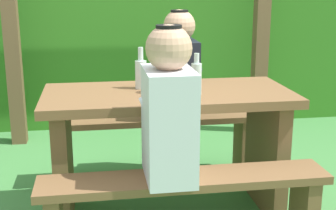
# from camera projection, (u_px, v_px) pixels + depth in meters

# --- Properties ---
(hedge_backdrop) EXTENTS (6.40, 0.66, 1.88)m
(hedge_backdrop) POSITION_uv_depth(u_px,v_px,m) (135.00, 24.00, 4.64)
(hedge_backdrop) COLOR #347920
(hedge_backdrop) RESTS_ON ground_plane
(pergola_post_left) EXTENTS (0.12, 0.12, 2.00)m
(pergola_post_left) POSITION_uv_depth(u_px,v_px,m) (11.00, 25.00, 3.86)
(pergola_post_left) COLOR brown
(pergola_post_left) RESTS_ON ground_plane
(pergola_post_right) EXTENTS (0.12, 0.12, 2.00)m
(pergola_post_right) POSITION_uv_depth(u_px,v_px,m) (262.00, 22.00, 4.18)
(pergola_post_right) COLOR brown
(pergola_post_right) RESTS_ON ground_plane
(picnic_table) EXTENTS (1.40, 0.64, 0.75)m
(picnic_table) POSITION_uv_depth(u_px,v_px,m) (168.00, 132.00, 2.75)
(picnic_table) COLOR brown
(picnic_table) RESTS_ON ground_plane
(bench_near) EXTENTS (1.40, 0.24, 0.45)m
(bench_near) POSITION_uv_depth(u_px,v_px,m) (185.00, 201.00, 2.30)
(bench_near) COLOR brown
(bench_near) RESTS_ON ground_plane
(bench_far) EXTENTS (1.40, 0.24, 0.45)m
(bench_far) POSITION_uv_depth(u_px,v_px,m) (156.00, 134.00, 3.29)
(bench_far) COLOR brown
(bench_far) RESTS_ON ground_plane
(person_white_shirt) EXTENTS (0.25, 0.35, 0.72)m
(person_white_shirt) POSITION_uv_depth(u_px,v_px,m) (169.00, 110.00, 2.18)
(person_white_shirt) COLOR silver
(person_white_shirt) RESTS_ON bench_near
(person_black_coat) EXTENTS (0.25, 0.35, 0.72)m
(person_black_coat) POSITION_uv_depth(u_px,v_px,m) (179.00, 68.00, 3.19)
(person_black_coat) COLOR black
(person_black_coat) RESTS_ON bench_far
(drinking_glass) EXTENTS (0.08, 0.08, 0.09)m
(drinking_glass) POSITION_uv_depth(u_px,v_px,m) (152.00, 85.00, 2.64)
(drinking_glass) COLOR silver
(drinking_glass) RESTS_ON picnic_table
(bottle_left) EXTENTS (0.06, 0.06, 0.23)m
(bottle_left) POSITION_uv_depth(u_px,v_px,m) (196.00, 78.00, 2.59)
(bottle_left) COLOR silver
(bottle_left) RESTS_ON picnic_table
(bottle_right) EXTENTS (0.07, 0.07, 0.24)m
(bottle_right) POSITION_uv_depth(u_px,v_px,m) (141.00, 73.00, 2.73)
(bottle_right) COLOR silver
(bottle_right) RESTS_ON picnic_table
(bottle_center) EXTENTS (0.06, 0.06, 0.24)m
(bottle_center) POSITION_uv_depth(u_px,v_px,m) (173.00, 72.00, 2.74)
(bottle_center) COLOR silver
(bottle_center) RESTS_ON picnic_table
(cell_phone) EXTENTS (0.13, 0.16, 0.01)m
(cell_phone) POSITION_uv_depth(u_px,v_px,m) (188.00, 89.00, 2.72)
(cell_phone) COLOR black
(cell_phone) RESTS_ON picnic_table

